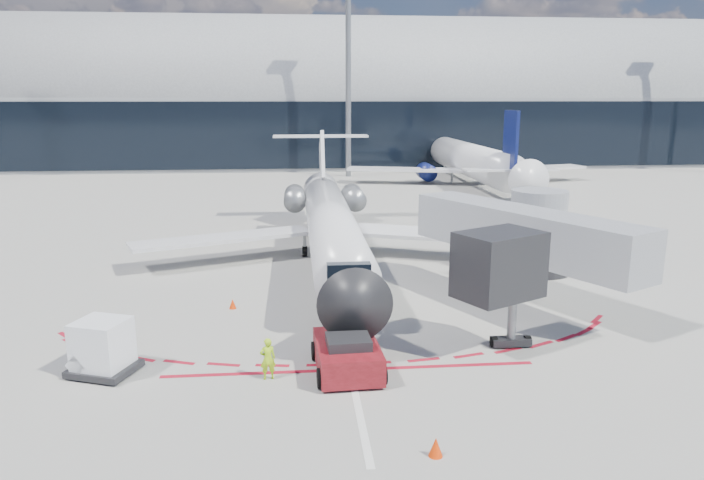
{
  "coord_description": "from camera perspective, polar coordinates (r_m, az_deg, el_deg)",
  "views": [
    {
      "loc": [
        -1.91,
        -33.26,
        9.95
      ],
      "look_at": [
        1.02,
        -0.98,
        2.6
      ],
      "focal_mm": 32.0,
      "sensor_mm": 36.0,
      "label": 1
    }
  ],
  "objects": [
    {
      "name": "apron_stop_bar",
      "position": [
        24.0,
        -0.15,
        -11.7
      ],
      "size": [
        14.0,
        0.25,
        0.01
      ],
      "primitive_type": "cube",
      "color": "maroon",
      "rests_on": "ground"
    },
    {
      "name": "ramp_worker",
      "position": [
        23.19,
        -7.67,
        -10.64
      ],
      "size": [
        0.63,
        0.47,
        1.56
      ],
      "primitive_type": "imported",
      "rotation": [
        0.0,
        0.0,
        3.33
      ],
      "color": "#ADE518",
      "rests_on": "ground"
    },
    {
      "name": "regional_jet",
      "position": [
        38.59,
        -1.97,
        1.68
      ],
      "size": [
        24.5,
        30.22,
        7.57
      ],
      "color": "silver",
      "rests_on": "ground"
    },
    {
      "name": "pushback_tug",
      "position": [
        23.61,
        -0.43,
        -10.4
      ],
      "size": [
        2.62,
        5.8,
        1.49
      ],
      "rotation": [
        0.0,
        0.0,
        0.05
      ],
      "color": "#560C10",
      "rests_on": "ground"
    },
    {
      "name": "safety_cone_right",
      "position": [
        18.87,
        7.62,
        -18.15
      ],
      "size": [
        0.41,
        0.41,
        0.57
      ],
      "primitive_type": "cone",
      "color": "#E73404",
      "rests_on": "ground"
    },
    {
      "name": "terminal_building",
      "position": [
        98.26,
        -4.17,
        11.92
      ],
      "size": [
        150.0,
        24.15,
        24.0
      ],
      "color": "#989B9E",
      "rests_on": "ground"
    },
    {
      "name": "uld_container",
      "position": [
        25.03,
        -21.73,
        -9.08
      ],
      "size": [
        2.7,
        2.51,
        2.06
      ],
      "rotation": [
        0.0,
        0.0,
        -0.35
      ],
      "color": "black",
      "rests_on": "ground"
    },
    {
      "name": "safety_cone_left",
      "position": [
        30.98,
        -10.8,
        -5.73
      ],
      "size": [
        0.34,
        0.34,
        0.48
      ],
      "primitive_type": "cone",
      "color": "#E73404",
      "rests_on": "ground"
    },
    {
      "name": "ground",
      "position": [
        34.77,
        -1.82,
        -3.86
      ],
      "size": [
        260.0,
        260.0,
        0.0
      ],
      "primitive_type": "plane",
      "color": "gray",
      "rests_on": "ground"
    },
    {
      "name": "jet_bridge",
      "position": [
        33.17,
        15.6,
        0.22
      ],
      "size": [
        10.03,
        15.2,
        4.9
      ],
      "color": "#989BA0",
      "rests_on": "ground"
    },
    {
      "name": "bg_airliner_1",
      "position": [
        76.67,
        10.62,
        9.25
      ],
      "size": [
        34.04,
        36.04,
        11.01
      ],
      "primitive_type": null,
      "color": "silver",
      "rests_on": "ground"
    },
    {
      "name": "light_mast_centre",
      "position": [
        81.59,
        -0.34,
        14.58
      ],
      "size": [
        0.7,
        0.7,
        25.0
      ],
      "primitive_type": "cylinder",
      "color": "gray",
      "rests_on": "ground"
    },
    {
      "name": "apron_centerline",
      "position": [
        36.68,
        -2.01,
        -2.96
      ],
      "size": [
        0.25,
        40.0,
        0.01
      ],
      "primitive_type": "cube",
      "color": "silver",
      "rests_on": "ground"
    }
  ]
}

